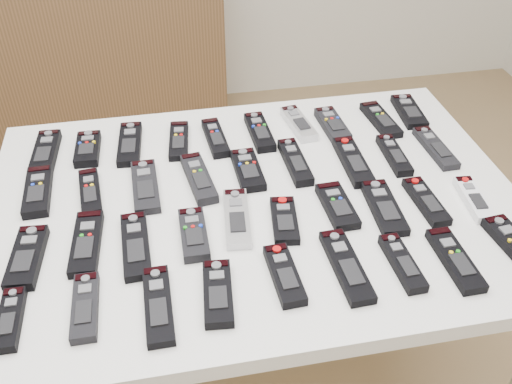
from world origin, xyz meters
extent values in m
cube|color=white|center=(0.04, 0.06, 0.76)|extent=(1.25, 0.88, 0.04)
cylinder|color=beige|center=(-0.53, 0.44, 0.37)|extent=(0.04, 0.04, 0.74)
cylinder|color=beige|center=(0.60, 0.44, 0.37)|extent=(0.04, 0.04, 0.74)
cube|color=#4F371F|center=(-0.67, 1.78, 0.42)|extent=(1.70, 0.45, 0.84)
cube|color=black|center=(-0.47, 0.34, 0.79)|extent=(0.07, 0.19, 0.02)
cube|color=black|center=(-0.36, 0.33, 0.79)|extent=(0.06, 0.14, 0.02)
cube|color=black|center=(-0.25, 0.34, 0.79)|extent=(0.07, 0.19, 0.02)
cube|color=black|center=(-0.12, 0.33, 0.79)|extent=(0.07, 0.17, 0.02)
cube|color=black|center=(-0.02, 0.32, 0.79)|extent=(0.06, 0.17, 0.02)
cube|color=black|center=(0.10, 0.33, 0.79)|extent=(0.06, 0.18, 0.02)
cube|color=#B7B7BC|center=(0.21, 0.35, 0.79)|extent=(0.07, 0.17, 0.02)
cube|color=black|center=(0.30, 0.33, 0.79)|extent=(0.06, 0.16, 0.02)
cube|color=black|center=(0.45, 0.33, 0.79)|extent=(0.07, 0.18, 0.02)
cube|color=black|center=(0.54, 0.36, 0.79)|extent=(0.07, 0.17, 0.02)
cube|color=black|center=(-0.47, 0.17, 0.79)|extent=(0.06, 0.18, 0.02)
cube|color=black|center=(-0.35, 0.15, 0.79)|extent=(0.06, 0.17, 0.02)
cube|color=black|center=(-0.22, 0.15, 0.79)|extent=(0.06, 0.20, 0.02)
cube|color=black|center=(-0.09, 0.15, 0.79)|extent=(0.08, 0.19, 0.02)
cube|color=black|center=(0.03, 0.16, 0.79)|extent=(0.07, 0.16, 0.02)
cube|color=black|center=(0.16, 0.17, 0.79)|extent=(0.05, 0.19, 0.02)
cube|color=black|center=(0.30, 0.15, 0.79)|extent=(0.06, 0.20, 0.02)
cube|color=black|center=(0.42, 0.16, 0.79)|extent=(0.05, 0.17, 0.02)
cube|color=black|center=(0.54, 0.17, 0.79)|extent=(0.05, 0.19, 0.02)
cube|color=black|center=(-0.47, -0.05, 0.79)|extent=(0.07, 0.18, 0.02)
cube|color=black|center=(-0.35, -0.03, 0.79)|extent=(0.07, 0.19, 0.02)
cube|color=black|center=(-0.25, -0.06, 0.79)|extent=(0.06, 0.20, 0.02)
cube|color=black|center=(-0.12, -0.05, 0.79)|extent=(0.06, 0.15, 0.02)
cube|color=#B7B7BC|center=(-0.02, -0.01, 0.79)|extent=(0.07, 0.19, 0.02)
cube|color=black|center=(0.08, -0.04, 0.79)|extent=(0.07, 0.15, 0.02)
cube|color=black|center=(0.21, -0.01, 0.79)|extent=(0.06, 0.16, 0.02)
cube|color=black|center=(0.32, -0.04, 0.79)|extent=(0.07, 0.19, 0.02)
cube|color=black|center=(0.42, -0.03, 0.79)|extent=(0.05, 0.17, 0.02)
cube|color=silver|center=(0.53, -0.05, 0.79)|extent=(0.06, 0.16, 0.02)
cube|color=black|center=(-0.48, -0.21, 0.79)|extent=(0.04, 0.14, 0.02)
cube|color=black|center=(-0.34, -0.21, 0.79)|extent=(0.05, 0.16, 0.02)
cube|color=black|center=(-0.21, -0.23, 0.79)|extent=(0.05, 0.19, 0.02)
cube|color=black|center=(-0.09, -0.22, 0.79)|extent=(0.07, 0.16, 0.02)
cube|color=black|center=(0.04, -0.20, 0.79)|extent=(0.06, 0.16, 0.02)
cube|color=black|center=(0.17, -0.20, 0.79)|extent=(0.06, 0.20, 0.02)
cube|color=black|center=(0.29, -0.21, 0.79)|extent=(0.05, 0.16, 0.02)
cube|color=black|center=(0.40, -0.22, 0.79)|extent=(0.05, 0.18, 0.02)
camera|label=1|loc=(-0.16, -0.96, 1.63)|focal=40.00mm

